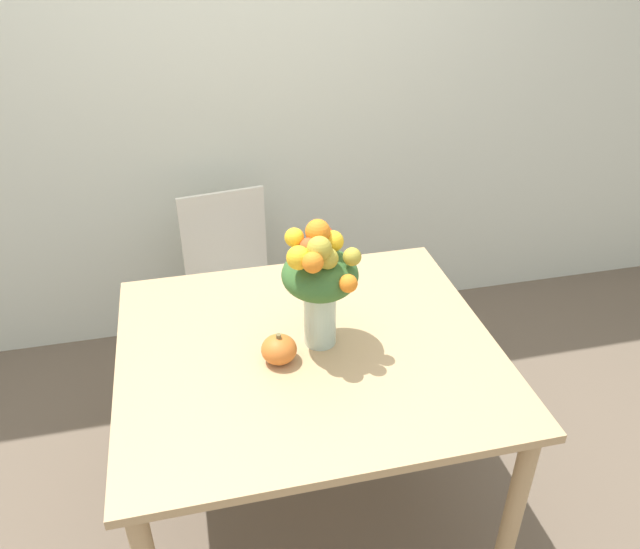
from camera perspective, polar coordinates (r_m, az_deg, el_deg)
name	(u,v)px	position (r m, az deg, el deg)	size (l,w,h in m)	color
ground_plane	(310,501)	(2.60, -0.91, -20.03)	(12.00, 12.00, 0.00)	brown
wall_back	(246,69)	(2.97, -6.76, 18.14)	(8.00, 0.06, 2.70)	silver
dining_table	(308,370)	(2.11, -1.06, -8.69)	(1.22, 1.08, 0.77)	tan
flower_vase	(320,279)	(1.92, -0.01, -0.41)	(0.24, 0.26, 0.44)	#B2CCBC
pumpkin	(279,349)	(1.97, -3.77, -6.83)	(0.11, 0.11, 0.10)	orange
dining_chair_near_window	(234,286)	(2.94, -7.87, -1.08)	(0.47, 0.47, 0.89)	silver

